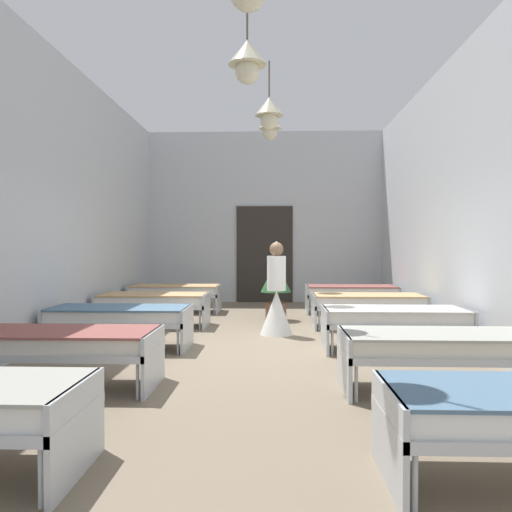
{
  "coord_description": "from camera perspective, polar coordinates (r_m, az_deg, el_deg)",
  "views": [
    {
      "loc": [
        0.26,
        -6.79,
        1.41
      ],
      "look_at": [
        0.0,
        0.12,
        1.27
      ],
      "focal_mm": 35.21,
      "sensor_mm": 36.0,
      "label": 1
    }
  ],
  "objects": [
    {
      "name": "bed_left_row_4",
      "position": [
        10.84,
        -9.17,
        -4.0
      ],
      "size": [
        1.9,
        0.84,
        0.57
      ],
      "color": "#B7BCC1",
      "rests_on": "ground"
    },
    {
      "name": "potted_plant",
      "position": [
        9.53,
        2.27,
        -3.21
      ],
      "size": [
        0.58,
        0.58,
        1.12
      ],
      "color": "brown",
      "rests_on": "ground"
    },
    {
      "name": "bed_left_row_2",
      "position": [
        7.18,
        -15.2,
        -6.67
      ],
      "size": [
        1.9,
        0.84,
        0.57
      ],
      "color": "#B7BCC1",
      "rests_on": "ground"
    },
    {
      "name": "room_shell",
      "position": [
        8.09,
        0.32,
        6.36
      ],
      "size": [
        6.23,
        11.75,
        4.27
      ],
      "color": "silver",
      "rests_on": "ground"
    },
    {
      "name": "bed_left_row_1",
      "position": [
        5.42,
        -21.29,
        -9.27
      ],
      "size": [
        1.9,
        0.84,
        0.57
      ],
      "color": "#B7BCC1",
      "rests_on": "ground"
    },
    {
      "name": "nurse_near_aisle",
      "position": [
        8.01,
        2.34,
        -5.16
      ],
      "size": [
        0.52,
        0.52,
        1.49
      ],
      "rotation": [
        0.0,
        0.0,
        1.78
      ],
      "color": "white",
      "rests_on": "ground"
    },
    {
      "name": "bed_right_row_3",
      "position": [
        8.89,
        12.61,
        -5.15
      ],
      "size": [
        1.9,
        0.84,
        0.57
      ],
      "color": "#B7BCC1",
      "rests_on": "ground"
    },
    {
      "name": "ground_plane",
      "position": [
        6.95,
        -0.04,
        -10.98
      ],
      "size": [
        6.43,
        12.15,
        0.1
      ],
      "primitive_type": "cube",
      "color": "#7A6B56"
    },
    {
      "name": "bed_right_row_1",
      "position": [
        5.23,
        20.27,
        -9.63
      ],
      "size": [
        1.9,
        0.84,
        0.57
      ],
      "color": "#B7BCC1",
      "rests_on": "ground"
    },
    {
      "name": "bed_right_row_2",
      "position": [
        7.04,
        15.43,
        -6.82
      ],
      "size": [
        1.9,
        0.84,
        0.57
      ],
      "color": "#B7BCC1",
      "rests_on": "ground"
    },
    {
      "name": "bed_left_row_3",
      "position": [
        9.0,
        -11.57,
        -5.07
      ],
      "size": [
        1.9,
        0.84,
        0.57
      ],
      "color": "#B7BCC1",
      "rests_on": "ground"
    },
    {
      "name": "bed_right_row_4",
      "position": [
        10.75,
        10.78,
        -4.05
      ],
      "size": [
        1.9,
        0.84,
        0.57
      ],
      "color": "#B7BCC1",
      "rests_on": "ground"
    }
  ]
}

